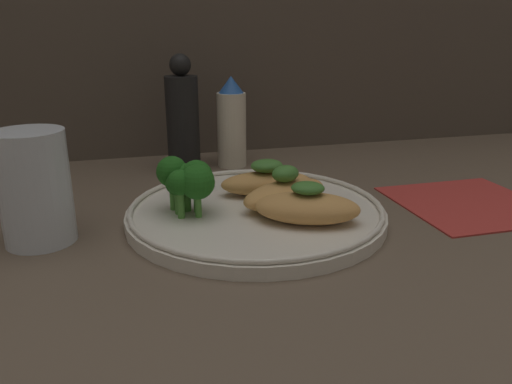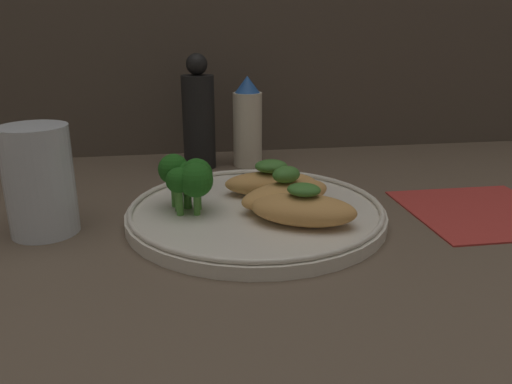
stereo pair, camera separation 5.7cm
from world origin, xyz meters
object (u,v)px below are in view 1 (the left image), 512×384
object	(u,v)px
sauce_bottle	(232,124)
drinking_glass	(35,187)
plate	(256,212)
broccoli_bunch	(187,179)
pepper_grinder	(183,119)

from	to	relation	value
sauce_bottle	drinking_glass	xyz separation A→B (cm)	(-25.59, -23.38, -0.88)
plate	sauce_bottle	bearing A→B (deg)	84.31
drinking_glass	broccoli_bunch	bearing A→B (deg)	0.89
sauce_bottle	pepper_grinder	bearing A→B (deg)	180.00
plate	broccoli_bunch	distance (cm)	8.93
plate	sauce_bottle	size ratio (longest dim) A/B	2.11
sauce_bottle	pepper_grinder	size ratio (longest dim) A/B	0.80
pepper_grinder	drinking_glass	distance (cm)	29.57
pepper_grinder	plate	bearing A→B (deg)	-77.49
plate	drinking_glass	world-z (taller)	drinking_glass
broccoli_bunch	drinking_glass	xyz separation A→B (cm)	(-15.48, -0.24, 0.49)
plate	pepper_grinder	distance (cm)	25.21
plate	drinking_glass	xyz separation A→B (cm)	(-23.24, 0.28, 4.89)
sauce_bottle	pepper_grinder	xyz separation A→B (cm)	(-7.61, 0.00, 1.16)
sauce_bottle	plate	bearing A→B (deg)	-95.69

